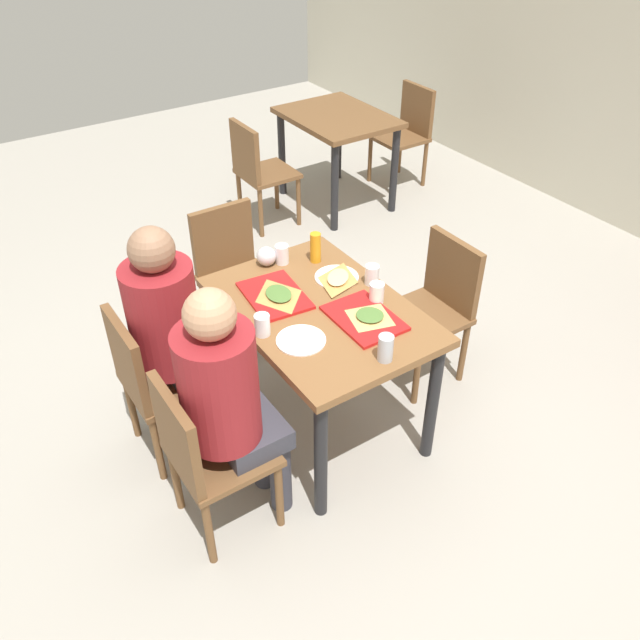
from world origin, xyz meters
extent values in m
cube|color=#9E998E|center=(0.00, 0.00, -0.01)|extent=(10.00, 10.00, 0.02)
cube|color=brown|center=(0.00, 0.00, 0.73)|extent=(1.09, 0.76, 0.04)
cylinder|color=black|center=(-0.49, -0.32, 0.35)|extent=(0.06, 0.06, 0.71)
cylinder|color=black|center=(0.49, -0.32, 0.35)|extent=(0.06, 0.06, 0.71)
cylinder|color=black|center=(-0.49, 0.32, 0.35)|extent=(0.06, 0.06, 0.71)
cylinder|color=black|center=(0.49, 0.32, 0.35)|extent=(0.06, 0.06, 0.71)
cube|color=brown|center=(-0.27, -0.68, 0.42)|extent=(0.40, 0.40, 0.03)
cube|color=brown|center=(-0.27, -0.86, 0.63)|extent=(0.38, 0.04, 0.40)
cylinder|color=brown|center=(-0.44, -0.51, 0.20)|extent=(0.04, 0.04, 0.40)
cylinder|color=brown|center=(-0.10, -0.51, 0.20)|extent=(0.04, 0.04, 0.40)
cylinder|color=brown|center=(-0.44, -0.85, 0.20)|extent=(0.04, 0.04, 0.40)
cylinder|color=brown|center=(-0.10, -0.85, 0.20)|extent=(0.04, 0.04, 0.40)
cube|color=brown|center=(0.27, -0.68, 0.42)|extent=(0.40, 0.40, 0.03)
cube|color=brown|center=(0.27, -0.86, 0.63)|extent=(0.38, 0.04, 0.40)
cylinder|color=brown|center=(0.10, -0.51, 0.20)|extent=(0.04, 0.04, 0.40)
cylinder|color=brown|center=(0.44, -0.51, 0.20)|extent=(0.04, 0.04, 0.40)
cylinder|color=brown|center=(0.10, -0.85, 0.20)|extent=(0.04, 0.04, 0.40)
cylinder|color=brown|center=(0.44, -0.85, 0.20)|extent=(0.04, 0.04, 0.40)
cube|color=brown|center=(0.00, 0.68, 0.42)|extent=(0.40, 0.40, 0.03)
cube|color=brown|center=(0.00, 0.86, 0.63)|extent=(0.38, 0.04, 0.40)
cylinder|color=brown|center=(0.17, 0.51, 0.20)|extent=(0.04, 0.04, 0.40)
cylinder|color=brown|center=(-0.17, 0.51, 0.20)|extent=(0.04, 0.04, 0.40)
cylinder|color=brown|center=(0.17, 0.85, 0.20)|extent=(0.04, 0.04, 0.40)
cylinder|color=brown|center=(-0.17, 0.85, 0.20)|extent=(0.04, 0.04, 0.40)
cube|color=brown|center=(-0.85, 0.00, 0.42)|extent=(0.40, 0.40, 0.03)
cube|color=brown|center=(-1.03, 0.00, 0.63)|extent=(0.04, 0.38, 0.40)
cylinder|color=brown|center=(-0.68, 0.17, 0.20)|extent=(0.04, 0.04, 0.40)
cylinder|color=brown|center=(-0.68, -0.17, 0.20)|extent=(0.04, 0.04, 0.40)
cylinder|color=brown|center=(-1.02, 0.17, 0.20)|extent=(0.04, 0.04, 0.40)
cylinder|color=brown|center=(-1.02, -0.17, 0.20)|extent=(0.04, 0.04, 0.40)
cylinder|color=#383842|center=(-0.35, -0.45, 0.22)|extent=(0.10, 0.10, 0.43)
cylinder|color=#383842|center=(-0.19, -0.45, 0.22)|extent=(0.10, 0.10, 0.43)
cube|color=#383842|center=(-0.27, -0.55, 0.48)|extent=(0.32, 0.28, 0.10)
cylinder|color=maroon|center=(-0.27, -0.66, 0.79)|extent=(0.32, 0.32, 0.52)
sphere|color=#8C664C|center=(-0.27, -0.66, 1.14)|extent=(0.20, 0.20, 0.20)
cylinder|color=#383842|center=(0.19, -0.45, 0.22)|extent=(0.10, 0.10, 0.43)
cylinder|color=#383842|center=(0.35, -0.45, 0.22)|extent=(0.10, 0.10, 0.43)
cube|color=#383842|center=(0.27, -0.55, 0.48)|extent=(0.32, 0.28, 0.10)
cylinder|color=maroon|center=(0.27, -0.66, 0.79)|extent=(0.32, 0.32, 0.52)
sphere|color=tan|center=(0.27, -0.66, 1.14)|extent=(0.20, 0.20, 0.20)
cube|color=red|center=(-0.19, -0.13, 0.76)|extent=(0.39, 0.30, 0.02)
cube|color=red|center=(0.19, 0.11, 0.76)|extent=(0.36, 0.27, 0.02)
cylinder|color=white|center=(-0.16, 0.21, 0.75)|extent=(0.22, 0.22, 0.01)
cylinder|color=white|center=(0.16, -0.21, 0.75)|extent=(0.22, 0.22, 0.01)
pyramid|color=#C68C47|center=(-0.17, -0.13, 0.77)|extent=(0.25, 0.20, 0.01)
ellipsoid|color=#4C7233|center=(-0.17, -0.13, 0.78)|extent=(0.18, 0.14, 0.01)
pyramid|color=#DBAD60|center=(0.21, 0.13, 0.77)|extent=(0.24, 0.24, 0.01)
ellipsoid|color=#4C7233|center=(0.21, 0.13, 0.78)|extent=(0.17, 0.17, 0.01)
pyramid|color=#C68C47|center=(-0.13, 0.20, 0.76)|extent=(0.27, 0.27, 0.01)
ellipsoid|color=#D8C67F|center=(-0.13, 0.20, 0.77)|extent=(0.19, 0.19, 0.01)
cylinder|color=white|center=(-0.03, 0.32, 0.80)|extent=(0.07, 0.07, 0.10)
cylinder|color=white|center=(0.03, -0.32, 0.80)|extent=(0.07, 0.07, 0.10)
cylinder|color=white|center=(-0.44, 0.06, 0.80)|extent=(0.07, 0.07, 0.10)
cylinder|color=white|center=(0.11, 0.25, 0.80)|extent=(0.07, 0.07, 0.10)
cylinder|color=#B7BCC6|center=(0.46, 0.02, 0.81)|extent=(0.07, 0.07, 0.12)
cylinder|color=orange|center=(-0.36, 0.21, 0.83)|extent=(0.06, 0.06, 0.16)
sphere|color=silver|center=(-0.46, -0.02, 0.80)|extent=(0.10, 0.10, 0.10)
cube|color=brown|center=(-2.08, 1.55, 0.73)|extent=(0.90, 0.70, 0.04)
cylinder|color=black|center=(-2.47, 1.26, 0.35)|extent=(0.06, 0.06, 0.71)
cylinder|color=black|center=(-1.69, 1.26, 0.35)|extent=(0.06, 0.06, 0.71)
cylinder|color=black|center=(-2.47, 1.84, 0.35)|extent=(0.06, 0.06, 0.71)
cylinder|color=black|center=(-1.69, 1.84, 0.35)|extent=(0.06, 0.06, 0.71)
cube|color=brown|center=(-2.08, 0.90, 0.42)|extent=(0.40, 0.40, 0.03)
cube|color=brown|center=(-2.08, 0.72, 0.63)|extent=(0.38, 0.04, 0.40)
cylinder|color=brown|center=(-2.25, 1.07, 0.20)|extent=(0.04, 0.04, 0.40)
cylinder|color=brown|center=(-1.91, 1.07, 0.20)|extent=(0.04, 0.04, 0.40)
cylinder|color=brown|center=(-2.25, 0.73, 0.20)|extent=(0.04, 0.04, 0.40)
cylinder|color=brown|center=(-1.91, 0.73, 0.20)|extent=(0.04, 0.04, 0.40)
cube|color=brown|center=(-2.08, 2.20, 0.42)|extent=(0.40, 0.40, 0.03)
cube|color=brown|center=(-2.08, 2.38, 0.63)|extent=(0.38, 0.04, 0.40)
cylinder|color=brown|center=(-1.91, 2.03, 0.20)|extent=(0.04, 0.04, 0.40)
cylinder|color=brown|center=(-2.25, 2.03, 0.20)|extent=(0.04, 0.04, 0.40)
cylinder|color=brown|center=(-1.91, 2.37, 0.20)|extent=(0.04, 0.04, 0.40)
cylinder|color=brown|center=(-2.25, 2.37, 0.20)|extent=(0.04, 0.04, 0.40)
camera|label=1|loc=(2.07, -1.38, 2.54)|focal=36.83mm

